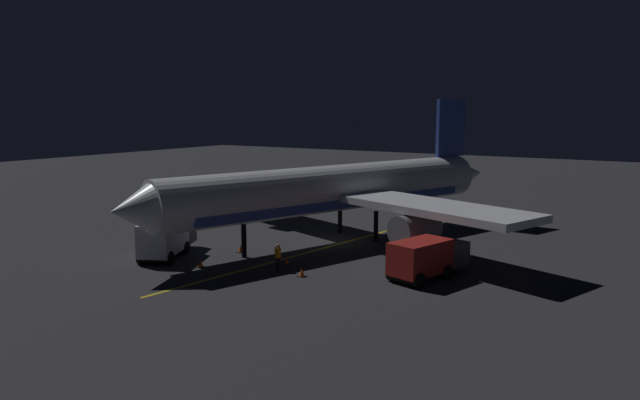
% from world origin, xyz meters
% --- Properties ---
extents(ground_plane, '(180.00, 180.00, 0.20)m').
position_xyz_m(ground_plane, '(0.00, 0.00, -0.10)').
color(ground_plane, '#2D2D31').
extents(apron_guide_stripe, '(4.40, 27.20, 0.01)m').
position_xyz_m(apron_guide_stripe, '(-0.31, 4.00, 0.00)').
color(apron_guide_stripe, gold).
rests_on(apron_guide_stripe, ground_plane).
extents(airliner, '(31.56, 34.71, 11.03)m').
position_xyz_m(airliner, '(-0.20, -0.57, 3.96)').
color(airliner, white).
rests_on(airliner, ground_plane).
extents(baggage_truck, '(4.46, 6.45, 2.64)m').
position_xyz_m(baggage_truck, '(7.35, 10.30, 1.34)').
color(baggage_truck, silver).
rests_on(baggage_truck, ground_plane).
extents(catering_truck, '(3.59, 6.00, 2.39)m').
position_xyz_m(catering_truck, '(-9.93, 5.72, 1.23)').
color(catering_truck, maroon).
rests_on(catering_truck, ground_plane).
extents(ground_crew_worker, '(0.40, 0.40, 1.74)m').
position_xyz_m(ground_crew_worker, '(-1.30, 9.13, 0.89)').
color(ground_crew_worker, black).
rests_on(ground_crew_worker, ground_plane).
extents(traffic_cone_near_left, '(0.50, 0.50, 0.55)m').
position_xyz_m(traffic_cone_near_left, '(-3.36, 9.48, 0.25)').
color(traffic_cone_near_left, '#EA590F').
rests_on(traffic_cone_near_left, ground_plane).
extents(traffic_cone_near_right, '(0.50, 0.50, 0.55)m').
position_xyz_m(traffic_cone_near_right, '(3.80, 6.66, 0.25)').
color(traffic_cone_near_right, '#EA590F').
rests_on(traffic_cone_near_right, ground_plane).
extents(traffic_cone_under_wing, '(0.50, 0.50, 0.55)m').
position_xyz_m(traffic_cone_under_wing, '(-0.92, 7.64, 0.25)').
color(traffic_cone_under_wing, '#EA590F').
rests_on(traffic_cone_under_wing, ground_plane).
extents(traffic_cone_far, '(0.50, 0.50, 0.55)m').
position_xyz_m(traffic_cone_far, '(3.40, 11.17, 0.25)').
color(traffic_cone_far, '#EA590F').
rests_on(traffic_cone_far, ground_plane).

